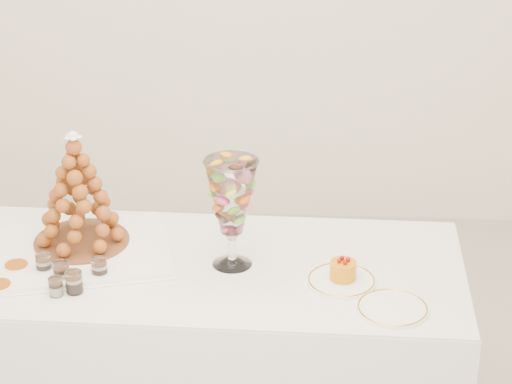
{
  "coord_description": "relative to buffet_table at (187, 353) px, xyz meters",
  "views": [
    {
      "loc": [
        0.28,
        -2.72,
        2.42
      ],
      "look_at": [
        0.12,
        0.22,
        0.99
      ],
      "focal_mm": 70.0,
      "sensor_mm": 36.0,
      "label": 1
    }
  ],
  "objects": [
    {
      "name": "verrine_d",
      "position": [
        -0.38,
        -0.22,
        0.39
      ],
      "size": [
        0.05,
        0.05,
        0.06
      ],
      "primitive_type": "cylinder",
      "rotation": [
        0.0,
        0.0,
        -0.2
      ],
      "color": "white",
      "rests_on": "buffet_table"
    },
    {
      "name": "verrine_b",
      "position": [
        -0.38,
        -0.14,
        0.4
      ],
      "size": [
        0.07,
        0.07,
        0.07
      ],
      "primitive_type": "cylinder",
      "rotation": [
        0.0,
        0.0,
        -0.25
      ],
      "color": "white",
      "rests_on": "buffet_table"
    },
    {
      "name": "macaron_vase",
      "position": [
        0.17,
        0.01,
        0.61
      ],
      "size": [
        0.18,
        0.18,
        0.38
      ],
      "color": "white",
      "rests_on": "buffet_table"
    },
    {
      "name": "croquembouche",
      "position": [
        -0.37,
        0.1,
        0.58
      ],
      "size": [
        0.33,
        0.33,
        0.41
      ],
      "rotation": [
        0.0,
        0.0,
        0.1
      ],
      "color": "brown",
      "rests_on": "lace_tray"
    },
    {
      "name": "buffet_table",
      "position": [
        0.0,
        0.0,
        0.0
      ],
      "size": [
        1.92,
        0.81,
        0.72
      ],
      "rotation": [
        0.0,
        0.0,
        -0.02
      ],
      "color": "white",
      "rests_on": "ground"
    },
    {
      "name": "verrine_a",
      "position": [
        -0.45,
        -0.09,
        0.4
      ],
      "size": [
        0.06,
        0.06,
        0.07
      ],
      "primitive_type": "cylinder",
      "rotation": [
        0.0,
        0.0,
        -0.13
      ],
      "color": "white",
      "rests_on": "buffet_table"
    },
    {
      "name": "mousse_cake",
      "position": [
        0.54,
        -0.08,
        0.4
      ],
      "size": [
        0.09,
        0.09,
        0.08
      ],
      "color": "#C97D09",
      "rests_on": "cake_plate"
    },
    {
      "name": "cake_plate",
      "position": [
        0.53,
        -0.09,
        0.37
      ],
      "size": [
        0.23,
        0.23,
        0.01
      ],
      "primitive_type": "cylinder",
      "color": "white",
      "rests_on": "buffet_table"
    },
    {
      "name": "ramekin_back",
      "position": [
        -0.55,
        -0.08,
        0.38
      ],
      "size": [
        0.09,
        0.09,
        0.03
      ],
      "primitive_type": "cylinder",
      "color": "white",
      "rests_on": "buffet_table"
    },
    {
      "name": "lace_tray",
      "position": [
        -0.38,
        0.05,
        0.37
      ],
      "size": [
        0.72,
        0.61,
        0.02
      ],
      "primitive_type": "cube",
      "rotation": [
        0.0,
        0.0,
        0.26
      ],
      "color": "white",
      "rests_on": "buffet_table"
    },
    {
      "name": "verrine_c",
      "position": [
        -0.26,
        -0.1,
        0.4
      ],
      "size": [
        0.06,
        0.06,
        0.07
      ],
      "primitive_type": "cylinder",
      "rotation": [
        0.0,
        0.0,
        0.2
      ],
      "color": "white",
      "rests_on": "buffet_table"
    },
    {
      "name": "verrine_e",
      "position": [
        -0.33,
        -0.2,
        0.4
      ],
      "size": [
        0.07,
        0.07,
        0.07
      ],
      "primitive_type": "cylinder",
      "rotation": [
        0.0,
        0.0,
        -0.29
      ],
      "color": "white",
      "rests_on": "buffet_table"
    },
    {
      "name": "spare_plate",
      "position": [
        0.69,
        -0.25,
        0.37
      ],
      "size": [
        0.23,
        0.23,
        0.01
      ],
      "primitive_type": "cylinder",
      "color": "white",
      "rests_on": "buffet_table"
    }
  ]
}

